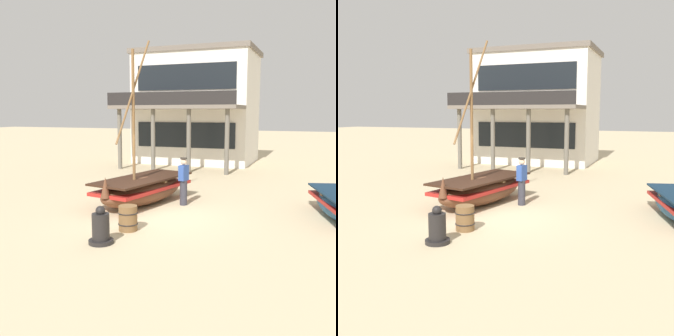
{
  "view_description": "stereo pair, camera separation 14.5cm",
  "coord_description": "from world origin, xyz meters",
  "views": [
    {
      "loc": [
        4.72,
        -11.23,
        3.25
      ],
      "look_at": [
        0.0,
        1.0,
        1.4
      ],
      "focal_mm": 42.35,
      "sensor_mm": 36.0,
      "label": 1
    },
    {
      "loc": [
        4.86,
        -11.18,
        3.25
      ],
      "look_at": [
        0.0,
        1.0,
        1.4
      ],
      "focal_mm": 42.35,
      "sensor_mm": 36.0,
      "label": 2
    }
  ],
  "objects": [
    {
      "name": "harbor_building_main",
      "position": [
        -2.94,
        13.87,
        3.59
      ],
      "size": [
        7.59,
        8.01,
        7.16
      ],
      "color": "white",
      "rests_on": "ground"
    },
    {
      "name": "fishing_boat_near_left",
      "position": [
        -1.11,
        1.39,
        0.54
      ],
      "size": [
        2.46,
        4.4,
        5.72
      ],
      "color": "brown",
      "rests_on": "ground"
    },
    {
      "name": "ground_plane",
      "position": [
        0.0,
        0.0,
        0.0
      ],
      "size": [
        120.0,
        120.0,
        0.0
      ],
      "primitive_type": "plane",
      "color": "#CCB78E"
    },
    {
      "name": "fisherman_by_hull",
      "position": [
        0.31,
        1.72,
        0.83
      ],
      "size": [
        0.3,
        0.4,
        1.68
      ],
      "color": "#33333D",
      "rests_on": "ground"
    },
    {
      "name": "wooden_barrel",
      "position": [
        -0.14,
        -1.71,
        0.35
      ],
      "size": [
        0.56,
        0.56,
        0.7
      ],
      "color": "brown",
      "rests_on": "ground"
    },
    {
      "name": "capstan_winch",
      "position": [
        -0.27,
        -2.94,
        0.38
      ],
      "size": [
        0.62,
        0.62,
        0.96
      ],
      "color": "black",
      "rests_on": "ground"
    }
  ]
}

